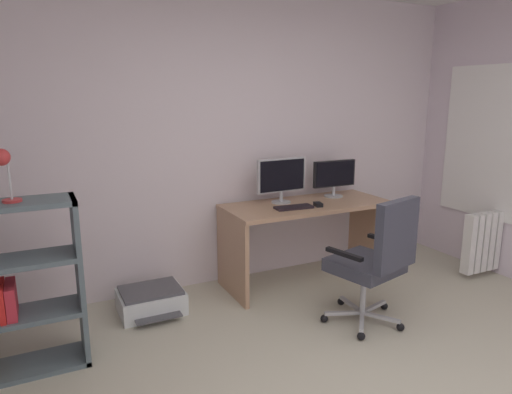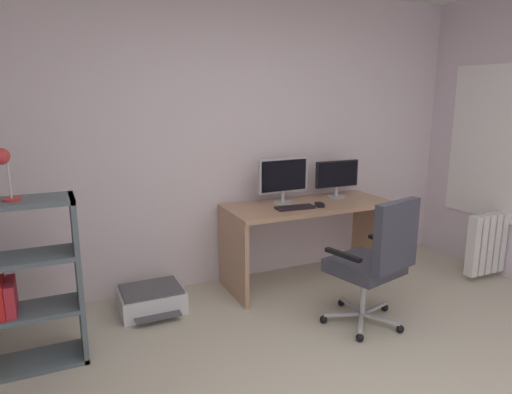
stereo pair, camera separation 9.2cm
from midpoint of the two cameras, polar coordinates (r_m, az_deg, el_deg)
name	(u,v)px [view 2 (the right image)]	position (r m, az deg, el deg)	size (l,w,h in m)	color
wall_back	(229,140)	(4.26, -2.70, 7.13)	(4.84, 0.10, 2.66)	silver
desk	(308,224)	(4.30, 7.11, -3.37)	(1.55, 0.65, 0.76)	tan
monitor_main	(283,177)	(4.20, 4.02, 2.47)	(0.50, 0.18, 0.41)	#B2B5B7
monitor_secondary	(337,176)	(4.52, 10.59, 2.60)	(0.46, 0.18, 0.36)	#B2B5B7
keyboard	(295,208)	(4.05, 5.51, -1.32)	(0.34, 0.13, 0.02)	black
computer_mouse	(320,205)	(4.14, 8.54, -0.96)	(0.06, 0.10, 0.03)	black
office_chair	(376,258)	(3.55, 15.37, -7.36)	(0.63, 0.67, 1.02)	#B7BABC
desk_lamp	(3,164)	(3.09, -28.19, 3.65)	(0.14, 0.11, 0.32)	red
printer	(152,299)	(3.94, -12.18, -12.32)	(0.51, 0.49, 0.20)	silver
radiator	(496,242)	(5.03, 28.15, -4.97)	(0.70, 0.10, 0.58)	white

